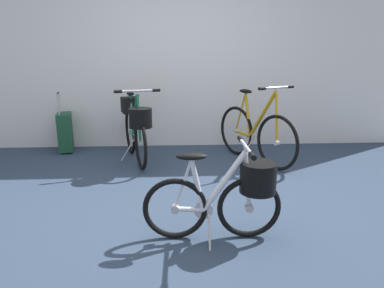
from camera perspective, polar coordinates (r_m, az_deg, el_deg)
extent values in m
plane|color=#2D3D51|center=(2.99, -1.30, -11.03)|extent=(6.81, 6.81, 0.00)
cube|color=white|center=(4.91, -2.26, 16.12)|extent=(6.81, 0.10, 2.83)
torus|color=black|center=(2.50, 9.75, -10.72)|extent=(0.47, 0.05, 0.47)
cylinder|color=#B7B7BC|center=(2.50, 9.75, -10.72)|extent=(0.06, 0.05, 0.06)
torus|color=black|center=(2.45, -2.92, -11.03)|extent=(0.47, 0.05, 0.47)
cylinder|color=#B7B7BC|center=(2.45, -2.92, -11.03)|extent=(0.06, 0.05, 0.06)
cylinder|color=silver|center=(2.46, -0.48, -11.14)|extent=(0.21, 0.04, 0.05)
cylinder|color=silver|center=(2.39, 5.50, -6.45)|extent=(0.33, 0.05, 0.46)
cylinder|color=silver|center=(2.38, 0.94, -7.06)|extent=(0.12, 0.04, 0.39)
cylinder|color=silver|center=(2.46, -0.48, -11.14)|extent=(0.21, 0.03, 0.04)
cylinder|color=silver|center=(2.41, 9.46, -6.21)|extent=(0.07, 0.03, 0.42)
cylinder|color=silver|center=(2.38, -1.54, -6.95)|extent=(0.14, 0.02, 0.38)
ellipsoid|color=black|center=(2.31, -0.10, -2.15)|extent=(0.22, 0.09, 0.05)
cylinder|color=#B7B7BC|center=(2.34, 9.18, -0.94)|extent=(0.03, 0.03, 0.04)
cylinder|color=#B7B7BC|center=(2.33, 9.20, -0.46)|extent=(0.04, 0.44, 0.03)
cylinder|color=black|center=(2.13, 10.31, -2.02)|extent=(0.04, 0.09, 0.04)
cylinder|color=black|center=(2.54, 8.28, 0.84)|extent=(0.04, 0.09, 0.04)
cylinder|color=#B7B7BC|center=(2.46, 1.95, -11.22)|extent=(0.14, 0.02, 0.14)
cylinder|color=#B7B7BC|center=(2.44, 2.98, -14.60)|extent=(0.02, 0.19, 0.22)
cylinder|color=black|center=(2.42, 11.25, -5.64)|extent=(0.27, 0.27, 0.22)
torus|color=black|center=(3.94, -8.82, 0.11)|extent=(0.22, 0.61, 0.63)
cylinder|color=#B7B7BC|center=(3.94, -8.82, 0.11)|extent=(0.07, 0.07, 0.06)
torus|color=black|center=(4.64, -10.54, 2.25)|extent=(0.22, 0.61, 0.63)
cylinder|color=#B7B7BC|center=(4.64, -10.54, 2.25)|extent=(0.07, 0.07, 0.06)
cylinder|color=#1E724C|center=(4.51, -10.25, 1.79)|extent=(0.11, 0.28, 0.05)
cylinder|color=#1E724C|center=(4.13, -9.65, 4.65)|extent=(0.16, 0.42, 0.61)
cylinder|color=#1E724C|center=(4.38, -10.23, 4.78)|extent=(0.08, 0.15, 0.53)
cylinder|color=#1E724C|center=(4.51, -10.25, 1.79)|extent=(0.10, 0.27, 0.04)
cylinder|color=#1E724C|center=(3.91, -9.07, 4.22)|extent=(0.05, 0.09, 0.57)
cylinder|color=#1E724C|center=(4.51, -10.53, 5.16)|extent=(0.07, 0.18, 0.51)
ellipsoid|color=black|center=(4.40, -10.52, 8.48)|extent=(0.15, 0.24, 0.05)
cylinder|color=#B7B7BC|center=(3.90, -9.33, 8.68)|extent=(0.03, 0.03, 0.04)
cylinder|color=#B7B7BC|center=(3.89, -9.34, 8.97)|extent=(0.43, 0.15, 0.03)
cylinder|color=black|center=(3.86, -12.59, 8.76)|extent=(0.10, 0.06, 0.04)
cylinder|color=black|center=(3.94, -6.16, 9.14)|extent=(0.10, 0.06, 0.04)
cylinder|color=#B7B7BC|center=(4.38, -9.94, 1.31)|extent=(0.05, 0.14, 0.14)
cylinder|color=#B7B7BC|center=(4.35, -10.90, -0.94)|extent=(0.19, 0.07, 0.29)
cylinder|color=black|center=(3.81, -8.80, 4.43)|extent=(0.32, 0.32, 0.22)
cube|color=black|center=(4.52, -10.64, 6.57)|extent=(0.27, 0.33, 0.20)
torus|color=black|center=(3.99, 14.33, 0.21)|extent=(0.35, 0.60, 0.66)
cylinder|color=#B7B7BC|center=(3.99, 14.33, 0.21)|extent=(0.07, 0.08, 0.06)
torus|color=black|center=(4.53, 7.53, 2.27)|extent=(0.35, 0.60, 0.66)
cylinder|color=#B7B7BC|center=(4.53, 7.53, 2.27)|extent=(0.07, 0.08, 0.06)
cylinder|color=#BF8C14|center=(4.43, 8.69, 1.81)|extent=(0.17, 0.27, 0.05)
cylinder|color=#BF8C14|center=(4.12, 11.96, 4.88)|extent=(0.25, 0.41, 0.63)
cylinder|color=#BF8C14|center=(4.32, 9.54, 5.00)|extent=(0.11, 0.15, 0.55)
cylinder|color=#BF8C14|center=(4.43, 8.69, 1.81)|extent=(0.16, 0.27, 0.04)
cylinder|color=#BF8C14|center=(3.95, 14.29, 4.45)|extent=(0.07, 0.09, 0.59)
cylinder|color=#BF8C14|center=(4.42, 8.33, 5.39)|extent=(0.11, 0.17, 0.53)
ellipsoid|color=black|center=(4.32, 9.17, 8.92)|extent=(0.18, 0.24, 0.05)
cylinder|color=#B7B7BC|center=(3.93, 14.27, 9.05)|extent=(0.03, 0.03, 0.04)
cylinder|color=#B7B7BC|center=(3.93, 14.29, 9.34)|extent=(0.40, 0.23, 0.03)
cylinder|color=black|center=(3.78, 11.91, 9.27)|extent=(0.10, 0.07, 0.04)
cylinder|color=black|center=(4.09, 16.48, 9.39)|extent=(0.10, 0.07, 0.04)
cylinder|color=#B7B7BC|center=(4.32, 9.91, 1.34)|extent=(0.08, 0.13, 0.14)
cylinder|color=#B7B7BC|center=(4.27, 9.37, -1.09)|extent=(0.18, 0.11, 0.30)
cube|color=#19472D|center=(4.97, -20.90, 1.96)|extent=(0.26, 0.39, 0.52)
cylinder|color=#B7B7BC|center=(4.80, -21.96, 6.28)|extent=(0.02, 0.02, 0.28)
cylinder|color=#B7B7BC|center=(5.03, -21.74, 6.64)|extent=(0.02, 0.02, 0.28)
cylinder|color=#19472D|center=(4.90, -22.01, 8.09)|extent=(0.07, 0.23, 0.02)
cylinder|color=black|center=(4.91, -20.09, -1.27)|extent=(0.04, 0.03, 0.04)
cylinder|color=black|center=(5.15, -19.94, -0.52)|extent=(0.04, 0.03, 0.04)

